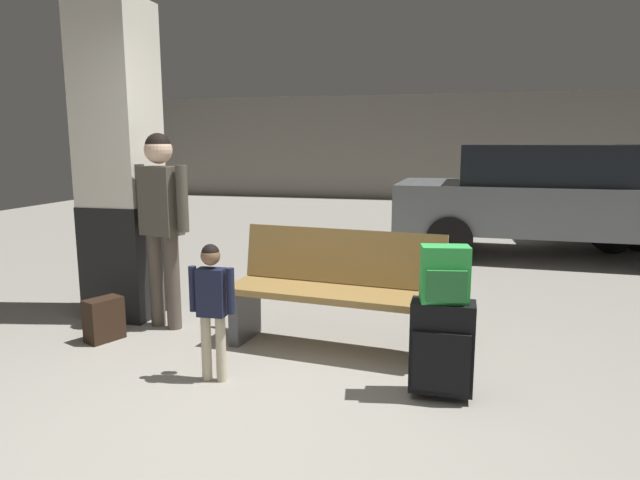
{
  "coord_description": "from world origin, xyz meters",
  "views": [
    {
      "loc": [
        1.11,
        -2.56,
        1.54
      ],
      "look_at": [
        0.17,
        1.3,
        0.85
      ],
      "focal_mm": 31.49,
      "sensor_mm": 36.0,
      "label": 1
    }
  ],
  "objects_px": {
    "child": "(212,298)",
    "bench": "(335,291)",
    "parked_car_near": "(549,197)",
    "structural_pillar": "(120,165)",
    "adult": "(161,210)",
    "backpack_bright": "(445,275)",
    "suitcase": "(442,347)",
    "backpack_dark_floor": "(103,320)"
  },
  "relations": [
    {
      "from": "structural_pillar",
      "to": "suitcase",
      "type": "height_order",
      "value": "structural_pillar"
    },
    {
      "from": "bench",
      "to": "suitcase",
      "type": "height_order",
      "value": "bench"
    },
    {
      "from": "backpack_bright",
      "to": "adult",
      "type": "height_order",
      "value": "adult"
    },
    {
      "from": "child",
      "to": "bench",
      "type": "bearing_deg",
      "value": 50.61
    },
    {
      "from": "backpack_bright",
      "to": "adult",
      "type": "relative_size",
      "value": 0.21
    },
    {
      "from": "backpack_bright",
      "to": "parked_car_near",
      "type": "distance_m",
      "value": 4.96
    },
    {
      "from": "structural_pillar",
      "to": "child",
      "type": "distance_m",
      "value": 1.95
    },
    {
      "from": "bench",
      "to": "suitcase",
      "type": "xyz_separation_m",
      "value": [
        0.81,
        -0.68,
        -0.12
      ]
    },
    {
      "from": "backpack_dark_floor",
      "to": "adult",
      "type": "bearing_deg",
      "value": 52.48
    },
    {
      "from": "suitcase",
      "to": "parked_car_near",
      "type": "relative_size",
      "value": 0.15
    },
    {
      "from": "parked_car_near",
      "to": "backpack_dark_floor",
      "type": "bearing_deg",
      "value": -131.55
    },
    {
      "from": "adult",
      "to": "backpack_dark_floor",
      "type": "relative_size",
      "value": 4.76
    },
    {
      "from": "structural_pillar",
      "to": "bench",
      "type": "xyz_separation_m",
      "value": [
        2.0,
        -0.38,
        -0.91
      ]
    },
    {
      "from": "suitcase",
      "to": "child",
      "type": "distance_m",
      "value": 1.47
    },
    {
      "from": "structural_pillar",
      "to": "child",
      "type": "xyz_separation_m",
      "value": [
        1.36,
        -1.16,
        -0.79
      ]
    },
    {
      "from": "child",
      "to": "adult",
      "type": "bearing_deg",
      "value": 132.83
    },
    {
      "from": "adult",
      "to": "backpack_dark_floor",
      "type": "distance_m",
      "value": 0.98
    },
    {
      "from": "suitcase",
      "to": "backpack_bright",
      "type": "xyz_separation_m",
      "value": [
        0.0,
        -0.0,
        0.45
      ]
    },
    {
      "from": "structural_pillar",
      "to": "bench",
      "type": "height_order",
      "value": "structural_pillar"
    },
    {
      "from": "structural_pillar",
      "to": "backpack_dark_floor",
      "type": "bearing_deg",
      "value": -73.47
    },
    {
      "from": "structural_pillar",
      "to": "adult",
      "type": "relative_size",
      "value": 1.68
    },
    {
      "from": "bench",
      "to": "parked_car_near",
      "type": "xyz_separation_m",
      "value": [
        2.09,
        4.11,
        0.36
      ]
    },
    {
      "from": "bench",
      "to": "suitcase",
      "type": "bearing_deg",
      "value": -40.08
    },
    {
      "from": "structural_pillar",
      "to": "adult",
      "type": "xyz_separation_m",
      "value": [
        0.51,
        -0.24,
        -0.35
      ]
    },
    {
      "from": "structural_pillar",
      "to": "bench",
      "type": "bearing_deg",
      "value": -10.7
    },
    {
      "from": "structural_pillar",
      "to": "suitcase",
      "type": "bearing_deg",
      "value": -20.69
    },
    {
      "from": "bench",
      "to": "backpack_dark_floor",
      "type": "relative_size",
      "value": 4.85
    },
    {
      "from": "bench",
      "to": "adult",
      "type": "xyz_separation_m",
      "value": [
        -1.49,
        0.13,
        0.56
      ]
    },
    {
      "from": "backpack_bright",
      "to": "child",
      "type": "relative_size",
      "value": 0.37
    },
    {
      "from": "bench",
      "to": "backpack_bright",
      "type": "bearing_deg",
      "value": -40.05
    },
    {
      "from": "child",
      "to": "backpack_dark_floor",
      "type": "relative_size",
      "value": 2.68
    },
    {
      "from": "parked_car_near",
      "to": "adult",
      "type": "bearing_deg",
      "value": -131.94
    },
    {
      "from": "adult",
      "to": "parked_car_near",
      "type": "distance_m",
      "value": 5.35
    },
    {
      "from": "structural_pillar",
      "to": "adult",
      "type": "distance_m",
      "value": 0.67
    },
    {
      "from": "structural_pillar",
      "to": "bench",
      "type": "relative_size",
      "value": 1.65
    },
    {
      "from": "suitcase",
      "to": "child",
      "type": "height_order",
      "value": "child"
    },
    {
      "from": "bench",
      "to": "child",
      "type": "height_order",
      "value": "child"
    },
    {
      "from": "bench",
      "to": "parked_car_near",
      "type": "distance_m",
      "value": 4.63
    },
    {
      "from": "backpack_bright",
      "to": "backpack_dark_floor",
      "type": "bearing_deg",
      "value": 171.18
    },
    {
      "from": "bench",
      "to": "child",
      "type": "distance_m",
      "value": 1.01
    },
    {
      "from": "child",
      "to": "parked_car_near",
      "type": "bearing_deg",
      "value": 60.84
    },
    {
      "from": "child",
      "to": "parked_car_near",
      "type": "height_order",
      "value": "parked_car_near"
    }
  ]
}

